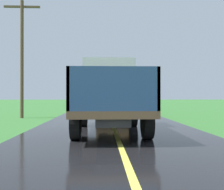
% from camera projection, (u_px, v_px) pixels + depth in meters
% --- Properties ---
extents(banana_truck_near, '(2.38, 5.82, 2.80)m').
position_uv_depth(banana_truck_near, '(109.00, 93.00, 10.04)').
color(banana_truck_near, '#2D2D30').
rests_on(banana_truck_near, road_surface).
extents(banana_truck_far, '(2.38, 5.81, 2.80)m').
position_uv_depth(banana_truck_far, '(113.00, 94.00, 19.12)').
color(banana_truck_far, '#2D2D30').
rests_on(banana_truck_far, road_surface).
extents(utility_pole_roadside, '(2.19, 0.20, 7.24)m').
position_uv_depth(utility_pole_roadside, '(22.00, 54.00, 15.84)').
color(utility_pole_roadside, brown).
rests_on(utility_pole_roadside, ground).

